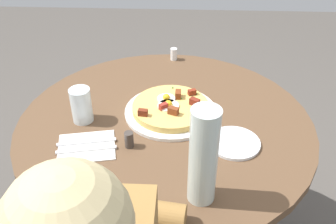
% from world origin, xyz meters
% --- Properties ---
extents(dining_table, '(0.98, 0.98, 0.72)m').
position_xyz_m(dining_table, '(0.00, 0.00, 0.55)').
color(dining_table, brown).
rests_on(dining_table, ground_plane).
extents(pizza_plate, '(0.31, 0.31, 0.01)m').
position_xyz_m(pizza_plate, '(0.04, -0.02, 0.72)').
color(pizza_plate, white).
rests_on(pizza_plate, dining_table).
extents(breakfast_pizza, '(0.26, 0.26, 0.05)m').
position_xyz_m(breakfast_pizza, '(0.04, -0.02, 0.74)').
color(breakfast_pizza, tan).
rests_on(breakfast_pizza, pizza_plate).
extents(bread_plate, '(0.16, 0.16, 0.01)m').
position_xyz_m(bread_plate, '(-0.11, -0.22, 0.72)').
color(bread_plate, white).
rests_on(bread_plate, dining_table).
extents(napkin, '(0.17, 0.19, 0.00)m').
position_xyz_m(napkin, '(-0.15, 0.23, 0.72)').
color(napkin, white).
rests_on(napkin, dining_table).
extents(fork, '(0.05, 0.18, 0.00)m').
position_xyz_m(fork, '(-0.13, 0.23, 0.72)').
color(fork, silver).
rests_on(fork, napkin).
extents(knife, '(0.05, 0.18, 0.00)m').
position_xyz_m(knife, '(-0.17, 0.23, 0.72)').
color(knife, silver).
rests_on(knife, napkin).
extents(water_glass, '(0.07, 0.07, 0.12)m').
position_xyz_m(water_glass, '(-0.01, 0.27, 0.78)').
color(water_glass, silver).
rests_on(water_glass, dining_table).
extents(water_bottle, '(0.07, 0.07, 0.28)m').
position_xyz_m(water_bottle, '(-0.33, -0.11, 0.85)').
color(water_bottle, silver).
rests_on(water_bottle, dining_table).
extents(salt_shaker, '(0.03, 0.03, 0.05)m').
position_xyz_m(salt_shaker, '(0.44, -0.01, 0.74)').
color(salt_shaker, white).
rests_on(salt_shaker, dining_table).
extents(pepper_shaker, '(0.03, 0.03, 0.05)m').
position_xyz_m(pepper_shaker, '(-0.14, 0.10, 0.74)').
color(pepper_shaker, '#3F3833').
rests_on(pepper_shaker, dining_table).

